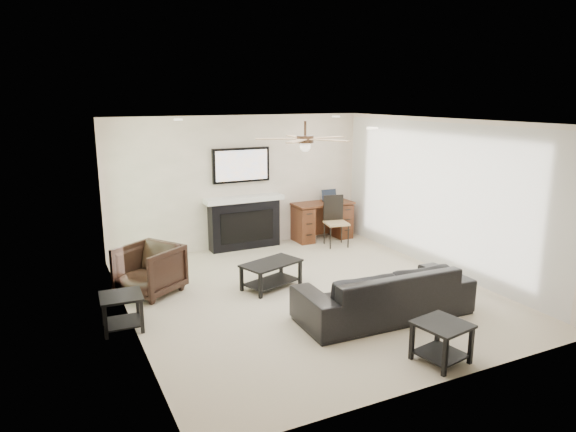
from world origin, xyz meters
The scene contains 10 objects.
room_shell centered at (0.19, 0.08, 1.68)m, with size 5.50×5.54×2.52m.
sofa centered at (0.52, -1.15, 0.34)m, with size 2.31×0.90×0.68m, color black.
armchair centered at (-2.08, 1.00, 0.37)m, with size 0.78×0.81×0.73m, color black.
coffee_table centered at (-0.38, 0.45, 0.20)m, with size 0.90×0.50×0.40m, color black.
end_table_near centered at (0.37, -2.40, 0.23)m, with size 0.52×0.52×0.45m, color black.
end_table_left centered at (-2.63, -0.05, 0.23)m, with size 0.50×0.50×0.45m, color black.
fireplace_unit centered at (0.02, 2.58, 0.95)m, with size 1.52×0.34×1.91m, color black.
desk centered at (1.67, 2.49, 0.38)m, with size 1.22×0.56×0.76m, color #402110.
desk_chair centered at (1.67, 1.94, 0.48)m, with size 0.42×0.44×0.97m, color black.
laptop centered at (1.87, 2.47, 0.88)m, with size 0.33×0.24×0.23m, color black.
Camera 1 is at (-3.36, -6.28, 2.83)m, focal length 32.00 mm.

